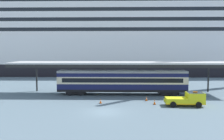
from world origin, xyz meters
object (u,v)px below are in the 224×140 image
Objects in this scene: traffic_cone_near at (154,102)px; train_carriage at (122,81)px; cruise_ship at (58,31)px; traffic_cone_mid at (146,99)px; traffic_cone_far at (101,101)px; service_truck at (188,99)px.

train_carriage is at bearing 120.55° from traffic_cone_near.
cruise_ship is 248.08× the size of traffic_cone_mid.
cruise_ship is at bearing 110.65° from traffic_cone_far.
cruise_ship is 7.80× the size of train_carriage.
traffic_cone_mid is at bearing -61.25° from cruise_ship.
service_truck is 7.72× the size of traffic_cone_mid.
traffic_cone_far is (-6.74, -1.93, -0.01)m from traffic_cone_mid.
train_carriage is at bearing 125.60° from traffic_cone_mid.
train_carriage is (20.27, -38.47, -11.50)m from cruise_ship.
traffic_cone_mid is (3.57, -4.99, -1.97)m from train_carriage.
cruise_ship is 50.34m from traffic_cone_far.
traffic_cone_near is 1.13× the size of traffic_cone_far.
service_truck is (8.84, -8.19, -1.32)m from train_carriage.
train_carriage is 12.12m from service_truck.
cruise_ship is at bearing 118.75° from traffic_cone_mid.
cruise_ship reaches higher than traffic_cone_near.
traffic_cone_far is (-12.01, 1.27, -0.66)m from service_truck.
traffic_cone_near is at bearing 170.75° from service_truck.
traffic_cone_near is (4.41, -7.47, -1.94)m from train_carriage.
train_carriage is at bearing -62.21° from cruise_ship.
service_truck reaches higher than traffic_cone_near.
cruise_ship is at bearing 121.96° from service_truck.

